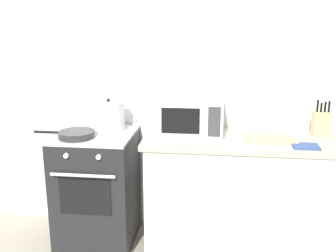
# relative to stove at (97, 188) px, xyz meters

# --- Properties ---
(back_wall) EXTENTS (4.40, 0.10, 2.50)m
(back_wall) POSITION_rel_stove_xyz_m (0.65, 0.37, 0.79)
(back_wall) COLOR silver
(back_wall) RESTS_ON ground_plane
(lower_cabinet_right) EXTENTS (1.64, 0.56, 0.88)m
(lower_cabinet_right) POSITION_rel_stove_xyz_m (1.25, 0.02, -0.02)
(lower_cabinet_right) COLOR white
(lower_cabinet_right) RESTS_ON ground_plane
(countertop_right) EXTENTS (1.70, 0.60, 0.04)m
(countertop_right) POSITION_rel_stove_xyz_m (1.25, 0.02, 0.44)
(countertop_right) COLOR #ADA393
(countertop_right) RESTS_ON lower_cabinet_right
(stove) EXTENTS (0.60, 0.64, 0.92)m
(stove) POSITION_rel_stove_xyz_m (0.00, 0.00, 0.00)
(stove) COLOR black
(stove) RESTS_ON ground_plane
(stock_pot) EXTENTS (0.34, 0.26, 0.26)m
(stock_pot) POSITION_rel_stove_xyz_m (0.09, 0.12, 0.58)
(stock_pot) COLOR silver
(stock_pot) RESTS_ON stove
(frying_pan) EXTENTS (0.47, 0.27, 0.05)m
(frying_pan) POSITION_rel_stove_xyz_m (-0.11, -0.12, 0.48)
(frying_pan) COLOR #28282B
(frying_pan) RESTS_ON stove
(microwave) EXTENTS (0.50, 0.37, 0.30)m
(microwave) POSITION_rel_stove_xyz_m (0.74, 0.08, 0.61)
(microwave) COLOR white
(microwave) RESTS_ON countertop_right
(cutting_board) EXTENTS (0.36, 0.26, 0.02)m
(cutting_board) POSITION_rel_stove_xyz_m (1.35, 0.00, 0.47)
(cutting_board) COLOR tan
(cutting_board) RESTS_ON countertop_right
(knife_block) EXTENTS (0.13, 0.10, 0.28)m
(knife_block) POSITION_rel_stove_xyz_m (1.74, 0.14, 0.56)
(knife_block) COLOR tan
(knife_block) RESTS_ON countertop_right
(oven_mitt) EXTENTS (0.18, 0.14, 0.02)m
(oven_mitt) POSITION_rel_stove_xyz_m (1.57, -0.16, 0.47)
(oven_mitt) COLOR #33477A
(oven_mitt) RESTS_ON countertop_right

